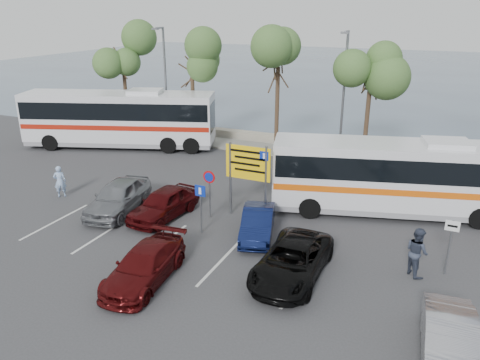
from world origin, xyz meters
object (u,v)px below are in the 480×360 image
at_px(street_lamp_right, 344,90).
at_px(pedestrian_near, 60,181).
at_px(street_lamp_left, 165,78).
at_px(direction_sign, 248,169).
at_px(car_silver_a, 118,197).
at_px(car_maroon, 144,266).
at_px(pedestrian_far, 417,252).
at_px(coach_bus_right, 401,180).
at_px(suv_black, 292,261).
at_px(car_blue, 258,223).
at_px(car_red, 164,203).
at_px(coach_bus_left, 120,121).
at_px(car_silver_b, 449,342).

xyz_separation_m(street_lamp_right, pedestrian_near, (-12.00, -12.03, -3.75)).
relative_size(street_lamp_left, direction_sign, 2.23).
relative_size(street_lamp_right, car_silver_a, 1.76).
distance_m(car_maroon, pedestrian_far, 10.02).
xyz_separation_m(coach_bus_right, suv_black, (-2.90, -7.52, -1.09)).
height_order(direction_sign, car_blue, direction_sign).
distance_m(coach_bus_right, car_red, 11.32).
xyz_separation_m(coach_bus_left, car_blue, (14.20, -9.00, -1.30)).
height_order(car_silver_a, suv_black, car_silver_a).
xyz_separation_m(street_lamp_right, coach_bus_right, (4.50, -7.02, -2.86)).
bearing_deg(pedestrian_near, street_lamp_right, -173.01).
xyz_separation_m(street_lamp_left, coach_bus_left, (-2.00, -3.02, -2.68)).
bearing_deg(car_silver_a, car_red, -2.82).
relative_size(street_lamp_left, coach_bus_right, 0.65).
distance_m(direction_sign, pedestrian_near, 10.27).
height_order(coach_bus_right, pedestrian_far, coach_bus_right).
bearing_deg(direction_sign, pedestrian_far, -15.84).
distance_m(direction_sign, pedestrian_far, 8.18).
bearing_deg(pedestrian_near, street_lamp_left, -123.33).
distance_m(street_lamp_right, car_blue, 12.69).
relative_size(coach_bus_left, car_silver_a, 2.96).
height_order(direction_sign, coach_bus_left, coach_bus_left).
bearing_deg(pedestrian_far, street_lamp_right, -14.82).
distance_m(coach_bus_right, pedestrian_far, 5.70).
distance_m(street_lamp_right, direction_sign, 10.73).
bearing_deg(suv_black, street_lamp_left, 134.97).
distance_m(street_lamp_right, pedestrian_near, 17.40).
height_order(street_lamp_left, car_silver_a, street_lamp_left).
relative_size(street_lamp_right, coach_bus_right, 0.65).
bearing_deg(street_lamp_right, car_silver_b, -67.64).
xyz_separation_m(coach_bus_right, car_blue, (-5.30, -5.00, -1.12)).
height_order(coach_bus_right, suv_black, coach_bus_right).
xyz_separation_m(coach_bus_left, car_maroon, (11.80, -14.00, -1.29)).
bearing_deg(coach_bus_right, pedestrian_near, -163.11).
bearing_deg(street_lamp_left, car_red, -58.38).
distance_m(car_silver_a, car_silver_b, 15.71).
height_order(coach_bus_right, car_red, coach_bus_right).
bearing_deg(coach_bus_left, car_silver_a, -53.10).
height_order(direction_sign, coach_bus_right, coach_bus_right).
bearing_deg(coach_bus_right, street_lamp_left, 158.14).
relative_size(car_maroon, car_red, 1.04).
relative_size(street_lamp_right, car_red, 1.93).
bearing_deg(suv_black, car_maroon, -152.86).
bearing_deg(street_lamp_right, coach_bus_left, -168.62).
distance_m(coach_bus_left, pedestrian_far, 22.84).
distance_m(car_red, car_silver_b, 13.56).
bearing_deg(car_blue, car_maroon, -132.75).
distance_m(coach_bus_right, pedestrian_near, 17.27).
bearing_deg(pedestrian_far, coach_bus_left, 25.91).
bearing_deg(car_silver_b, street_lamp_left, 134.86).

